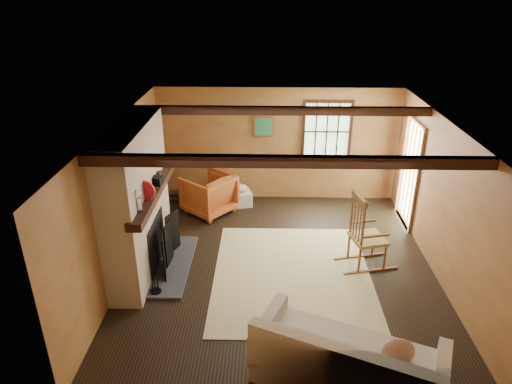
{
  "coord_description": "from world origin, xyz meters",
  "views": [
    {
      "loc": [
        -0.23,
        -6.33,
        4.27
      ],
      "look_at": [
        -0.4,
        0.4,
        1.19
      ],
      "focal_mm": 32.0,
      "sensor_mm": 36.0,
      "label": 1
    }
  ],
  "objects_px": {
    "rocking_chair": "(366,236)",
    "laundry_basket": "(239,199)",
    "armchair": "(209,194)",
    "sofa": "(347,366)",
    "fireplace": "(138,206)"
  },
  "relations": [
    {
      "from": "laundry_basket",
      "to": "armchair",
      "type": "bearing_deg",
      "value": -150.66
    },
    {
      "from": "rocking_chair",
      "to": "fireplace",
      "type": "bearing_deg",
      "value": 78.74
    },
    {
      "from": "sofa",
      "to": "fireplace",
      "type": "bearing_deg",
      "value": 163.74
    },
    {
      "from": "fireplace",
      "to": "sofa",
      "type": "relative_size",
      "value": 1.03
    },
    {
      "from": "laundry_basket",
      "to": "armchair",
      "type": "xyz_separation_m",
      "value": [
        -0.59,
        -0.33,
        0.26
      ]
    },
    {
      "from": "sofa",
      "to": "armchair",
      "type": "bearing_deg",
      "value": 138.61
    },
    {
      "from": "rocking_chair",
      "to": "laundry_basket",
      "type": "relative_size",
      "value": 2.58
    },
    {
      "from": "rocking_chair",
      "to": "armchair",
      "type": "bearing_deg",
      "value": 42.82
    },
    {
      "from": "sofa",
      "to": "armchair",
      "type": "relative_size",
      "value": 2.59
    },
    {
      "from": "sofa",
      "to": "laundry_basket",
      "type": "distance_m",
      "value": 4.97
    },
    {
      "from": "fireplace",
      "to": "laundry_basket",
      "type": "xyz_separation_m",
      "value": [
        1.43,
        2.33,
        -0.95
      ]
    },
    {
      "from": "fireplace",
      "to": "rocking_chair",
      "type": "relative_size",
      "value": 1.86
    },
    {
      "from": "rocking_chair",
      "to": "laundry_basket",
      "type": "distance_m",
      "value": 3.12
    },
    {
      "from": "rocking_chair",
      "to": "armchair",
      "type": "height_order",
      "value": "rocking_chair"
    },
    {
      "from": "armchair",
      "to": "rocking_chair",
      "type": "bearing_deg",
      "value": 96.17
    }
  ]
}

